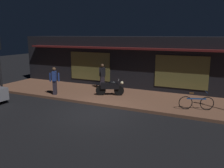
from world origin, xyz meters
The scene contains 7 objects.
ground_plane centered at (0.00, 0.00, 0.00)m, with size 60.00×60.00×0.00m, color black.
sidewalk_slab centered at (0.00, 3.00, 0.07)m, with size 18.00×4.00×0.15m, color brown.
storefront_building centered at (0.00, 6.39, 1.80)m, with size 18.00×3.30×3.60m.
motorcycle centered at (-0.51, 2.81, 0.65)m, with size 1.62×0.82×0.97m.
bicycle_parked centered at (4.43, 2.11, 0.51)m, with size 1.59×0.61×0.91m.
person_photographer centered at (-3.67, 1.56, 1.03)m, with size 0.59×0.44×1.67m.
person_bystander centered at (-1.81, 4.25, 1.03)m, with size 0.42×0.61×1.67m.
Camera 1 is at (5.35, -9.45, 3.74)m, focal length 37.35 mm.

